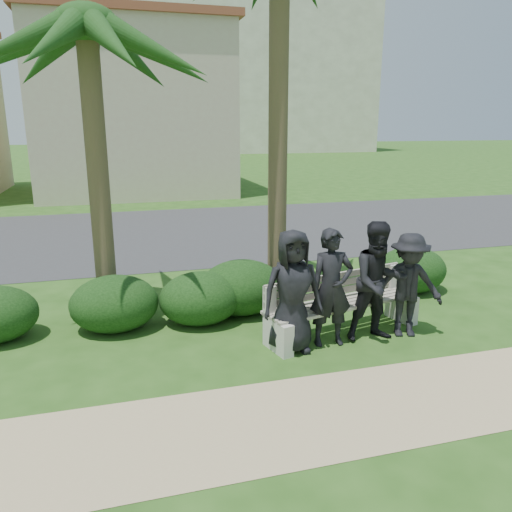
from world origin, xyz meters
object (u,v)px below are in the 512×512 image
object	(u,v)px
man_c	(378,282)
palm_left	(86,27)
man_d	(408,285)
park_bench	(344,309)
man_a	(292,292)
man_b	(331,288)

from	to	relation	value
man_c	palm_left	xyz separation A→B (m)	(-3.70, 2.07, 3.47)
man_d	palm_left	xyz separation A→B (m)	(-4.18, 2.06, 3.57)
park_bench	man_d	distance (m)	0.98
man_a	man_b	bearing A→B (deg)	5.32
man_b	man_c	distance (m)	0.70
man_c	palm_left	world-z (taller)	palm_left
man_a	man_b	world-z (taller)	man_a
park_bench	man_a	xyz separation A→B (m)	(-0.92, -0.33, 0.46)
park_bench	man_b	world-z (taller)	man_b
park_bench	palm_left	size ratio (longest dim) A/B	0.48
palm_left	man_b	bearing A→B (deg)	-34.24
man_a	man_c	world-z (taller)	man_c
man_a	man_b	xyz separation A→B (m)	(0.59, 0.05, -0.02)
park_bench	man_b	size ratio (longest dim) A/B	1.55
man_b	palm_left	size ratio (longest dim) A/B	0.31
park_bench	man_a	bearing A→B (deg)	-173.55
park_bench	man_b	bearing A→B (deg)	-153.21
park_bench	man_a	size ratio (longest dim) A/B	1.52
park_bench	man_c	distance (m)	0.67
man_a	man_c	bearing A→B (deg)	1.56
man_c	man_d	distance (m)	0.49
man_d	palm_left	world-z (taller)	palm_left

